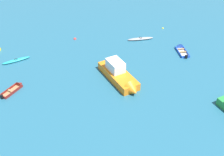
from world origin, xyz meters
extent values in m
cube|color=orange|center=(0.66, 22.47, 0.43)|extent=(4.18, 6.06, 0.87)
cone|color=orange|center=(1.90, 19.74, 0.48)|extent=(1.98, 1.73, 1.65)
cube|color=white|center=(0.42, 22.99, 1.44)|extent=(2.15, 2.48, 1.14)
cube|color=black|center=(0.80, 22.15, 1.67)|extent=(1.29, 0.71, 0.50)
cube|color=beige|center=(9.40, 27.34, 0.04)|extent=(1.08, 2.49, 0.07)
cube|color=blue|center=(8.88, 27.32, 0.15)|extent=(0.17, 2.56, 0.29)
cube|color=blue|center=(9.92, 27.36, 0.15)|extent=(0.17, 2.56, 0.29)
cube|color=blue|center=(9.45, 26.07, 0.15)|extent=(1.03, 0.15, 0.29)
cone|color=blue|center=(9.34, 28.67, 0.16)|extent=(1.02, 0.63, 1.00)
cube|color=#937047|center=(9.40, 27.21, 0.20)|extent=(0.94, 0.30, 0.03)
cube|color=#937047|center=(9.37, 27.95, 0.20)|extent=(0.94, 0.30, 0.03)
cube|color=black|center=(9.46, 25.96, 0.25)|extent=(0.28, 0.25, 0.41)
cube|color=#99754C|center=(-10.49, 21.21, 0.04)|extent=(1.85, 2.28, 0.08)
cube|color=maroon|center=(-10.81, 21.43, 0.15)|extent=(1.34, 1.98, 0.31)
cube|color=maroon|center=(-10.16, 20.99, 0.15)|extent=(1.34, 1.98, 0.31)
cube|color=maroon|center=(-11.14, 20.24, 0.15)|extent=(0.68, 0.49, 0.31)
cone|color=maroon|center=(-9.81, 22.23, 0.17)|extent=(0.92, 0.86, 0.75)
cube|color=#937047|center=(-10.56, 21.11, 0.22)|extent=(0.72, 0.59, 0.03)
cube|color=black|center=(-11.19, 20.15, 0.26)|extent=(0.29, 0.29, 0.43)
ellipsoid|color=gray|center=(4.71, 31.22, 0.16)|extent=(3.65, 0.94, 0.33)
torus|color=black|center=(4.71, 31.22, 0.31)|extent=(0.48, 0.48, 0.07)
ellipsoid|color=teal|center=(-11.23, 27.08, 0.15)|extent=(3.23, 1.90, 0.30)
torus|color=black|center=(-11.23, 27.08, 0.28)|extent=(0.54, 0.54, 0.06)
sphere|color=red|center=(-4.31, 32.20, 0.00)|extent=(0.41, 0.41, 0.41)
sphere|color=yellow|center=(8.67, 34.48, 0.00)|extent=(0.29, 0.29, 0.29)
camera|label=1|loc=(-2.00, -0.40, 17.05)|focal=41.77mm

